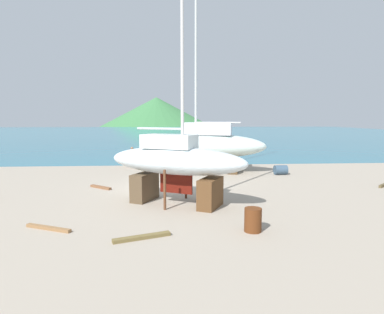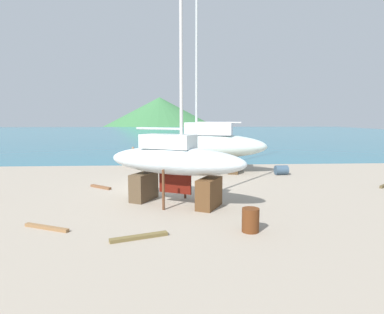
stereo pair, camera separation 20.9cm
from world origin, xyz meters
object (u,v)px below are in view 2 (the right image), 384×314
at_px(sailboat_large_starboard, 174,162).
at_px(barrel_tipped_left, 281,170).
at_px(sailboat_mid_port, 203,144).
at_px(barrel_ochre, 251,220).
at_px(worker, 133,156).

height_order(sailboat_large_starboard, barrel_tipped_left, sailboat_large_starboard).
relative_size(sailboat_mid_port, sailboat_large_starboard, 1.38).
xyz_separation_m(sailboat_large_starboard, barrel_ochre, (2.65, -4.00, -1.56)).
bearing_deg(barrel_tipped_left, sailboat_mid_port, 160.68).
bearing_deg(barrel_ochre, sailboat_mid_port, 91.86).
relative_size(worker, barrel_tipped_left, 1.88).
bearing_deg(sailboat_large_starboard, worker, 132.79).
height_order(worker, barrel_ochre, worker).
xyz_separation_m(worker, barrel_tipped_left, (10.92, -4.58, -0.51)).
height_order(worker, barrel_tipped_left, worker).
distance_m(sailboat_large_starboard, worker, 12.48).
height_order(barrel_tipped_left, barrel_ochre, barrel_ochre).
bearing_deg(barrel_tipped_left, sailboat_large_starboard, -135.82).
bearing_deg(barrel_ochre, barrel_tipped_left, 66.50).
relative_size(sailboat_large_starboard, barrel_ochre, 14.57).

